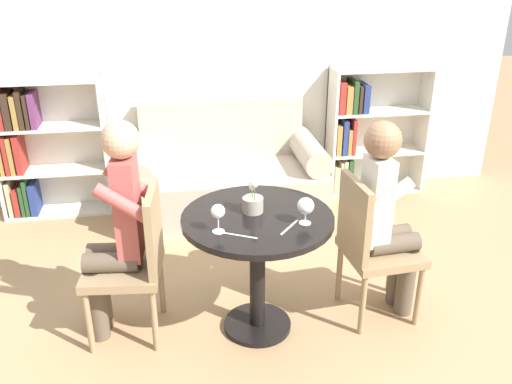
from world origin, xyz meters
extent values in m
plane|color=tan|center=(0.00, 0.00, 0.00)|extent=(16.00, 16.00, 0.00)
cube|color=beige|center=(0.00, 2.00, 1.35)|extent=(5.20, 0.05, 2.70)
cylinder|color=black|center=(0.00, 0.00, 0.72)|extent=(0.84, 0.84, 0.03)
cylinder|color=black|center=(0.00, 0.00, 0.37)|extent=(0.09, 0.09, 0.68)
cylinder|color=black|center=(0.00, 0.00, 0.01)|extent=(0.40, 0.40, 0.03)
cube|color=#B7A893|center=(0.00, 1.53, 0.21)|extent=(1.60, 0.80, 0.42)
cube|color=#B7A893|center=(0.00, 1.85, 0.67)|extent=(1.38, 0.16, 0.50)
cylinder|color=#B7A893|center=(-0.69, 1.53, 0.53)|extent=(0.22, 0.72, 0.22)
cylinder|color=#B7A893|center=(0.69, 1.53, 0.53)|extent=(0.22, 0.72, 0.22)
cube|color=silver|center=(-1.40, 1.95, 0.57)|extent=(0.88, 0.02, 1.15)
cube|color=silver|center=(-0.97, 1.82, 0.57)|extent=(0.02, 0.28, 1.15)
cube|color=silver|center=(-1.40, 1.82, 0.01)|extent=(0.84, 0.28, 0.02)
cube|color=silver|center=(-1.40, 1.82, 0.39)|extent=(0.84, 0.28, 0.02)
cube|color=silver|center=(-1.40, 1.82, 0.76)|extent=(0.84, 0.28, 0.02)
cube|color=silver|center=(-1.40, 1.82, 1.13)|extent=(0.84, 0.28, 0.02)
cube|color=tan|center=(-1.78, 1.81, 0.17)|extent=(0.03, 0.23, 0.30)
cube|color=maroon|center=(-1.73, 1.81, 0.14)|extent=(0.04, 0.23, 0.23)
cube|color=#234723|center=(-1.69, 1.81, 0.15)|extent=(0.03, 0.23, 0.27)
cube|color=#234723|center=(-1.65, 1.81, 0.18)|extent=(0.03, 0.23, 0.31)
cube|color=navy|center=(-1.60, 1.81, 0.15)|extent=(0.05, 0.23, 0.26)
cube|color=olive|center=(-1.78, 1.81, 0.52)|extent=(0.03, 0.23, 0.25)
cube|color=maroon|center=(-1.74, 1.81, 0.56)|extent=(0.03, 0.23, 0.32)
cube|color=olive|center=(-1.70, 1.81, 0.55)|extent=(0.03, 0.23, 0.31)
cube|color=maroon|center=(-1.65, 1.81, 0.56)|extent=(0.05, 0.23, 0.32)
cube|color=maroon|center=(-1.73, 1.81, 0.93)|extent=(0.05, 0.23, 0.31)
cube|color=#332319|center=(-1.67, 1.81, 0.92)|extent=(0.05, 0.23, 0.29)
cube|color=olive|center=(-1.62, 1.81, 0.90)|extent=(0.04, 0.23, 0.27)
cube|color=#332319|center=(-1.57, 1.81, 0.92)|extent=(0.04, 0.23, 0.30)
cube|color=#332319|center=(-1.53, 1.81, 0.91)|extent=(0.03, 0.23, 0.27)
cube|color=#602D5B|center=(-1.48, 1.81, 0.91)|extent=(0.04, 0.23, 0.28)
cube|color=silver|center=(1.40, 1.95, 0.57)|extent=(0.88, 0.02, 1.15)
cube|color=silver|center=(0.97, 1.82, 0.57)|extent=(0.02, 0.28, 1.15)
cube|color=silver|center=(1.83, 1.82, 0.57)|extent=(0.02, 0.28, 1.15)
cube|color=silver|center=(1.40, 1.82, 0.01)|extent=(0.84, 0.28, 0.02)
cube|color=silver|center=(1.40, 1.82, 0.39)|extent=(0.84, 0.28, 0.02)
cube|color=silver|center=(1.40, 1.82, 0.76)|extent=(0.84, 0.28, 0.02)
cube|color=silver|center=(1.40, 1.82, 1.13)|extent=(0.84, 0.28, 0.02)
cube|color=tan|center=(1.02, 1.81, 0.15)|extent=(0.05, 0.23, 0.26)
cube|color=tan|center=(1.06, 1.81, 0.17)|extent=(0.03, 0.23, 0.30)
cube|color=tan|center=(1.10, 1.81, 0.18)|extent=(0.03, 0.23, 0.32)
cube|color=#234723|center=(1.14, 1.81, 0.18)|extent=(0.04, 0.23, 0.32)
cube|color=olive|center=(1.02, 1.81, 0.53)|extent=(0.04, 0.23, 0.27)
cube|color=navy|center=(1.07, 1.81, 0.55)|extent=(0.04, 0.23, 0.32)
cube|color=olive|center=(1.11, 1.81, 0.51)|extent=(0.03, 0.23, 0.23)
cube|color=maroon|center=(1.15, 1.81, 0.56)|extent=(0.03, 0.23, 0.32)
cube|color=maroon|center=(1.02, 1.81, 0.91)|extent=(0.05, 0.23, 0.28)
cube|color=olive|center=(1.08, 1.81, 0.89)|extent=(0.05, 0.23, 0.24)
cube|color=#234723|center=(1.14, 1.81, 0.91)|extent=(0.04, 0.23, 0.28)
cube|color=#332319|center=(1.18, 1.81, 0.89)|extent=(0.03, 0.23, 0.24)
cube|color=navy|center=(1.24, 1.81, 0.89)|extent=(0.05, 0.23, 0.24)
cylinder|color=#937A56|center=(-0.91, 0.29, 0.20)|extent=(0.04, 0.04, 0.40)
cylinder|color=#937A56|center=(-0.95, -0.07, 0.20)|extent=(0.04, 0.04, 0.40)
cylinder|color=#937A56|center=(-0.55, 0.25, 0.20)|extent=(0.04, 0.04, 0.40)
cylinder|color=#937A56|center=(-0.59, -0.11, 0.20)|extent=(0.04, 0.04, 0.40)
cube|color=#937A56|center=(-0.75, 0.09, 0.42)|extent=(0.46, 0.46, 0.05)
cube|color=#937A56|center=(-0.56, 0.07, 0.68)|extent=(0.08, 0.38, 0.45)
cylinder|color=#937A56|center=(0.94, -0.13, 0.20)|extent=(0.04, 0.04, 0.40)
cylinder|color=#937A56|center=(0.92, 0.22, 0.20)|extent=(0.04, 0.04, 0.40)
cylinder|color=#937A56|center=(0.59, -0.16, 0.20)|extent=(0.04, 0.04, 0.40)
cylinder|color=#937A56|center=(0.56, 0.20, 0.20)|extent=(0.04, 0.04, 0.40)
cube|color=#937A56|center=(0.75, 0.03, 0.42)|extent=(0.45, 0.45, 0.05)
cube|color=#937A56|center=(0.56, 0.02, 0.68)|extent=(0.07, 0.38, 0.45)
cylinder|color=brown|center=(-0.90, 0.17, 0.23)|extent=(0.11, 0.11, 0.45)
cylinder|color=brown|center=(-0.92, 0.06, 0.23)|extent=(0.11, 0.11, 0.45)
cylinder|color=brown|center=(-0.79, 0.16, 0.50)|extent=(0.31, 0.14, 0.11)
cylinder|color=brown|center=(-0.81, 0.05, 0.50)|extent=(0.31, 0.14, 0.11)
cube|color=#B2514C|center=(-0.69, 0.09, 0.80)|extent=(0.14, 0.21, 0.58)
cylinder|color=#B2514C|center=(-0.68, 0.22, 0.89)|extent=(0.29, 0.10, 0.23)
cylinder|color=#B2514C|center=(-0.71, -0.04, 0.89)|extent=(0.29, 0.10, 0.23)
sphere|color=tan|center=(-0.69, 0.09, 1.19)|extent=(0.20, 0.20, 0.20)
cylinder|color=brown|center=(0.91, -0.01, 0.23)|extent=(0.11, 0.11, 0.45)
cylinder|color=brown|center=(0.91, 0.10, 0.23)|extent=(0.11, 0.11, 0.45)
cylinder|color=brown|center=(0.80, -0.02, 0.50)|extent=(0.31, 0.13, 0.11)
cylinder|color=brown|center=(0.80, 0.09, 0.50)|extent=(0.31, 0.13, 0.11)
cube|color=silver|center=(0.69, 0.03, 0.76)|extent=(0.13, 0.21, 0.52)
cylinder|color=silver|center=(0.70, -0.10, 0.84)|extent=(0.29, 0.09, 0.23)
cylinder|color=silver|center=(0.68, 0.17, 0.84)|extent=(0.29, 0.09, 0.23)
sphere|color=#936B4C|center=(0.69, 0.03, 1.13)|extent=(0.21, 0.21, 0.21)
cylinder|color=white|center=(-0.23, -0.15, 0.74)|extent=(0.06, 0.06, 0.00)
cylinder|color=white|center=(-0.23, -0.15, 0.79)|extent=(0.01, 0.01, 0.08)
sphere|color=white|center=(-0.23, -0.15, 0.86)|extent=(0.07, 0.07, 0.07)
sphere|color=maroon|center=(-0.23, -0.15, 0.85)|extent=(0.05, 0.05, 0.05)
cylinder|color=white|center=(0.23, -0.13, 0.74)|extent=(0.06, 0.06, 0.00)
cylinder|color=white|center=(0.23, -0.13, 0.78)|extent=(0.01, 0.01, 0.06)
sphere|color=white|center=(0.23, -0.13, 0.84)|extent=(0.09, 0.09, 0.09)
sphere|color=#E58E75|center=(0.23, -0.13, 0.83)|extent=(0.06, 0.06, 0.06)
cylinder|color=#9E9384|center=(-0.02, 0.06, 0.78)|extent=(0.12, 0.12, 0.08)
cylinder|color=#4C7A42|center=(-0.01, 0.02, 0.87)|extent=(0.01, 0.00, 0.09)
sphere|color=silver|center=(-0.01, 0.02, 0.92)|extent=(0.04, 0.04, 0.04)
cylinder|color=#4C7A42|center=(-0.02, 0.06, 0.86)|extent=(0.00, 0.01, 0.06)
sphere|color=silver|center=(-0.02, 0.06, 0.89)|extent=(0.04, 0.04, 0.04)
cylinder|color=#4C7A42|center=(-0.02, 0.07, 0.86)|extent=(0.00, 0.01, 0.07)
sphere|color=#D16684|center=(-0.02, 0.07, 0.89)|extent=(0.04, 0.04, 0.04)
cube|color=silver|center=(-0.13, -0.21, 0.74)|extent=(0.17, 0.10, 0.00)
cube|color=silver|center=(0.14, -0.16, 0.74)|extent=(0.13, 0.15, 0.00)
camera|label=1|loc=(-0.44, -2.59, 2.07)|focal=38.00mm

